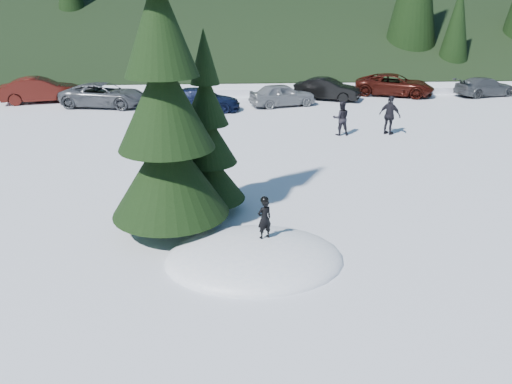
{
  "coord_description": "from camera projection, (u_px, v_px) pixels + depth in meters",
  "views": [
    {
      "loc": [
        -0.64,
        -10.99,
        6.12
      ],
      "look_at": [
        0.15,
        1.83,
        1.1
      ],
      "focal_mm": 35.0,
      "sensor_mm": 36.0,
      "label": 1
    }
  ],
  "objects": [
    {
      "name": "car_4",
      "position": [
        282.0,
        95.0,
        29.87
      ],
      "size": [
        4.25,
        2.6,
        1.35
      ],
      "primitive_type": "imported",
      "rotation": [
        0.0,
        0.0,
        1.84
      ],
      "color": "gray",
      "rests_on": "ground"
    },
    {
      "name": "child_skier",
      "position": [
        264.0,
        219.0,
        12.37
      ],
      "size": [
        0.45,
        0.39,
        1.04
      ],
      "primitive_type": "imported",
      "rotation": [
        0.0,
        0.0,
        3.57
      ],
      "color": "black",
      "rests_on": "snow_mound"
    },
    {
      "name": "car_2",
      "position": [
        104.0,
        95.0,
        29.69
      ],
      "size": [
        5.41,
        3.27,
        1.4
      ],
      "primitive_type": "imported",
      "rotation": [
        0.0,
        0.0,
        1.37
      ],
      "color": "#4D5055",
      "rests_on": "ground"
    },
    {
      "name": "car_5",
      "position": [
        327.0,
        89.0,
        31.7
      ],
      "size": [
        4.38,
        3.0,
        1.37
      ],
      "primitive_type": "imported",
      "rotation": [
        0.0,
        0.0,
        1.15
      ],
      "color": "black",
      "rests_on": "ground"
    },
    {
      "name": "adult_0",
      "position": [
        341.0,
        118.0,
        23.49
      ],
      "size": [
        0.79,
        0.62,
        1.62
      ],
      "primitive_type": "imported",
      "rotation": [
        0.0,
        0.0,
        3.14
      ],
      "color": "black",
      "rests_on": "ground"
    },
    {
      "name": "spruce_tall",
      "position": [
        165.0,
        114.0,
        12.82
      ],
      "size": [
        3.2,
        3.2,
        8.6
      ],
      "color": "black",
      "rests_on": "ground"
    },
    {
      "name": "car_3",
      "position": [
        202.0,
        100.0,
        28.71
      ],
      "size": [
        4.58,
        2.36,
        1.27
      ],
      "primitive_type": "imported",
      "rotation": [
        0.0,
        0.0,
        1.43
      ],
      "color": "black",
      "rests_on": "ground"
    },
    {
      "name": "spruce_short",
      "position": [
        207.0,
        144.0,
        14.63
      ],
      "size": [
        2.2,
        2.2,
        5.37
      ],
      "color": "black",
      "rests_on": "ground"
    },
    {
      "name": "snow_mound",
      "position": [
        255.0,
        259.0,
        12.49
      ],
      "size": [
        4.48,
        3.52,
        0.96
      ],
      "primitive_type": "ellipsoid",
      "color": "white",
      "rests_on": "ground"
    },
    {
      "name": "adult_1",
      "position": [
        390.0,
        115.0,
        23.55
      ],
      "size": [
        1.08,
        1.09,
        1.85
      ],
      "primitive_type": "imported",
      "rotation": [
        0.0,
        0.0,
        2.34
      ],
      "color": "black",
      "rests_on": "ground"
    },
    {
      "name": "ground",
      "position": [
        255.0,
        259.0,
        12.49
      ],
      "size": [
        200.0,
        200.0,
        0.0
      ],
      "primitive_type": "plane",
      "color": "white",
      "rests_on": "ground"
    },
    {
      "name": "car_6",
      "position": [
        395.0,
        85.0,
        33.09
      ],
      "size": [
        5.59,
        4.07,
        1.41
      ],
      "primitive_type": "imported",
      "rotation": [
        0.0,
        0.0,
        1.19
      ],
      "color": "#340E09",
      "rests_on": "ground"
    },
    {
      "name": "car_1",
      "position": [
        41.0,
        90.0,
        30.9
      ],
      "size": [
        4.94,
        2.67,
        1.54
      ],
      "primitive_type": "imported",
      "rotation": [
        0.0,
        0.0,
        1.8
      ],
      "color": "#3E100B",
      "rests_on": "ground"
    },
    {
      "name": "car_7",
      "position": [
        485.0,
        87.0,
        32.97
      ],
      "size": [
        4.5,
        2.71,
        1.22
      ],
      "primitive_type": "imported",
      "rotation": [
        0.0,
        0.0,
        1.83
      ],
      "color": "#43474A",
      "rests_on": "ground"
    }
  ]
}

